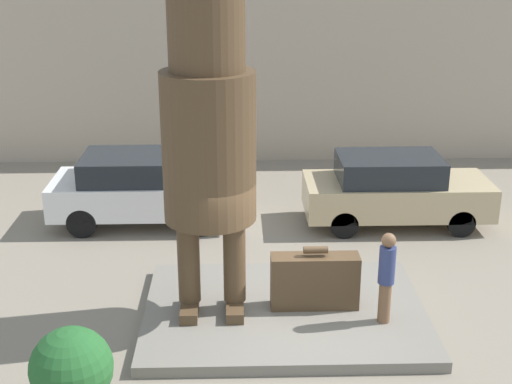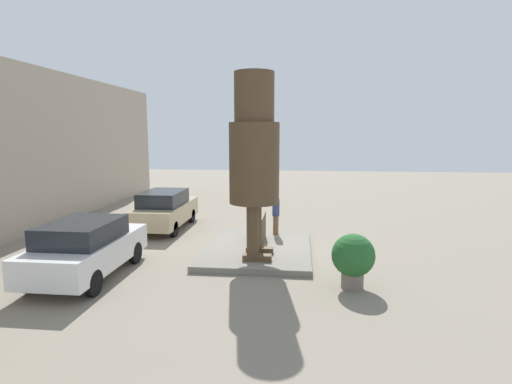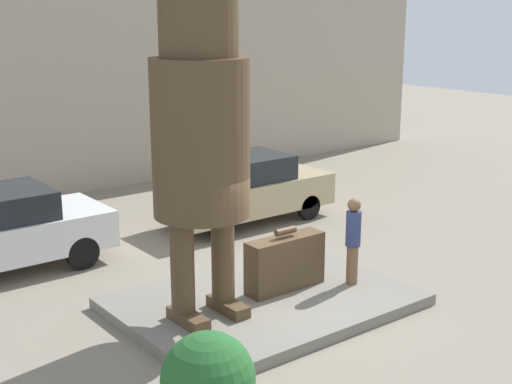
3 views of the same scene
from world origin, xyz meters
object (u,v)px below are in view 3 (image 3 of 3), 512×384
Objects in this scene: giant_suitcase at (285,263)px; parked_car_tan at (245,188)px; tourist at (353,237)px; statue_figure at (200,115)px; planter_pot at (208,384)px.

parked_car_tan reaches higher than giant_suitcase.
tourist reaches higher than giant_suitcase.
statue_figure reaches higher than parked_car_tan.
statue_figure is 6.37m from parked_car_tan.
statue_figure reaches higher than tourist.
tourist reaches higher than planter_pot.
statue_figure is at bearing -133.54° from parked_car_tan.
tourist is (2.85, -0.49, -2.38)m from statue_figure.
tourist is at bearing -9.75° from statue_figure.
tourist reaches higher than parked_car_tan.
statue_figure is 4.19m from planter_pot.
statue_figure is at bearing -177.86° from giant_suitcase.
tourist is (1.10, -0.56, 0.39)m from giant_suitcase.
planter_pot reaches higher than giant_suitcase.
parked_car_tan is at bearing 61.50° from giant_suitcase.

